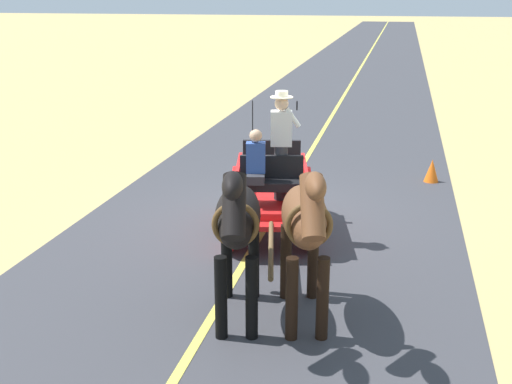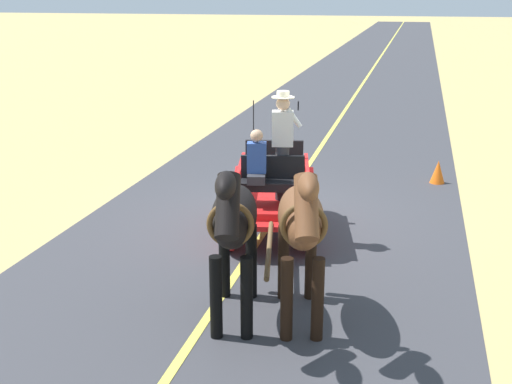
% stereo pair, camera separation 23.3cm
% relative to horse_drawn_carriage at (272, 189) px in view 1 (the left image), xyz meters
% --- Properties ---
extents(ground_plane, '(200.00, 200.00, 0.00)m').
position_rel_horse_drawn_carriage_xyz_m(ground_plane, '(0.17, -0.92, -0.82)').
color(ground_plane, tan).
extents(road_surface, '(6.78, 160.00, 0.01)m').
position_rel_horse_drawn_carriage_xyz_m(road_surface, '(0.17, -0.92, -0.81)').
color(road_surface, '#38383D').
rests_on(road_surface, ground).
extents(road_centre_stripe, '(0.12, 160.00, 0.00)m').
position_rel_horse_drawn_carriage_xyz_m(road_centre_stripe, '(0.17, -0.92, -0.81)').
color(road_centre_stripe, '#DBCC4C').
rests_on(road_centre_stripe, road_surface).
extents(horse_drawn_carriage, '(1.86, 4.51, 2.50)m').
position_rel_horse_drawn_carriage_xyz_m(horse_drawn_carriage, '(0.00, 0.00, 0.00)').
color(horse_drawn_carriage, red).
rests_on(horse_drawn_carriage, ground).
extents(horse_near_side, '(0.91, 2.15, 2.21)m').
position_rel_horse_drawn_carriage_xyz_m(horse_near_side, '(-0.99, 2.89, 0.51)').
color(horse_near_side, brown).
rests_on(horse_near_side, ground).
extents(horse_off_side, '(0.86, 2.15, 2.21)m').
position_rel_horse_drawn_carriage_xyz_m(horse_off_side, '(-0.18, 3.05, 0.51)').
color(horse_off_side, black).
rests_on(horse_off_side, ground).
extents(traffic_cone, '(0.32, 0.32, 0.50)m').
position_rel_horse_drawn_carriage_xyz_m(traffic_cone, '(-2.79, -3.88, -0.57)').
color(traffic_cone, orange).
rests_on(traffic_cone, ground).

